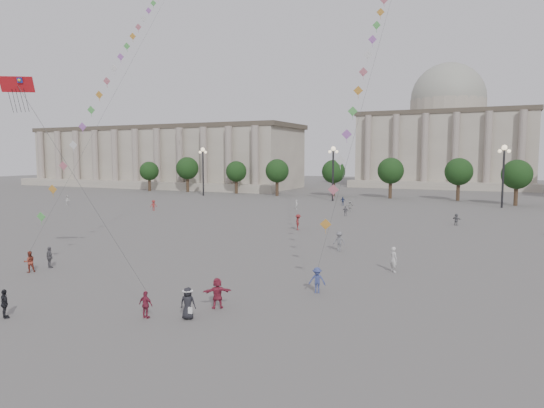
% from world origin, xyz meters
% --- Properties ---
extents(ground, '(360.00, 360.00, 0.00)m').
position_xyz_m(ground, '(0.00, 0.00, 0.00)').
color(ground, '#54514F').
rests_on(ground, ground).
extents(hall_west, '(84.00, 26.22, 17.20)m').
position_xyz_m(hall_west, '(-75.00, 93.89, 8.43)').
color(hall_west, '#9E9484').
rests_on(hall_west, ground).
extents(hall_central, '(48.30, 34.30, 35.50)m').
position_xyz_m(hall_central, '(0.00, 129.22, 14.23)').
color(hall_central, '#9E9484').
rests_on(hall_central, ground).
extents(tree_row, '(137.12, 5.12, 8.00)m').
position_xyz_m(tree_row, '(0.00, 78.00, 5.39)').
color(tree_row, '#39261C').
rests_on(tree_row, ground).
extents(lamp_post_far_west, '(2.00, 0.90, 10.65)m').
position_xyz_m(lamp_post_far_west, '(-45.00, 70.00, 7.35)').
color(lamp_post_far_west, '#262628').
rests_on(lamp_post_far_west, ground).
extents(lamp_post_mid_west, '(2.00, 0.90, 10.65)m').
position_xyz_m(lamp_post_mid_west, '(-15.00, 70.00, 7.35)').
color(lamp_post_mid_west, '#262628').
rests_on(lamp_post_mid_west, ground).
extents(lamp_post_mid_east, '(2.00, 0.90, 10.65)m').
position_xyz_m(lamp_post_mid_east, '(15.00, 70.00, 7.35)').
color(lamp_post_mid_east, '#262628').
rests_on(lamp_post_mid_east, ground).
extents(person_crowd_0, '(0.93, 0.44, 1.54)m').
position_xyz_m(person_crowd_0, '(-10.74, 62.63, 0.77)').
color(person_crowd_0, navy).
rests_on(person_crowd_0, ground).
extents(person_crowd_1, '(1.03, 1.01, 1.68)m').
position_xyz_m(person_crowd_1, '(-55.74, 42.17, 0.84)').
color(person_crowd_1, white).
rests_on(person_crowd_1, ground).
extents(person_crowd_2, '(1.21, 1.28, 1.74)m').
position_xyz_m(person_crowd_2, '(-35.79, 41.38, 0.87)').
color(person_crowd_2, maroon).
rests_on(person_crowd_2, ground).
extents(person_crowd_4, '(1.40, 1.47, 1.66)m').
position_xyz_m(person_crowd_4, '(-7.00, 54.22, 0.83)').
color(person_crowd_4, '#B5B5B1').
rests_on(person_crowd_4, ground).
extents(person_crowd_6, '(1.23, 0.75, 1.85)m').
position_xyz_m(person_crowd_6, '(1.18, 22.11, 0.93)').
color(person_crowd_6, slate).
rests_on(person_crowd_6, ground).
extents(person_crowd_10, '(0.46, 0.62, 1.55)m').
position_xyz_m(person_crowd_10, '(-15.75, 53.17, 0.77)').
color(person_crowd_10, silver).
rests_on(person_crowd_10, ground).
extents(person_crowd_12, '(1.35, 1.23, 1.50)m').
position_xyz_m(person_crowd_12, '(9.65, 44.79, 0.75)').
color(person_crowd_12, slate).
rests_on(person_crowd_12, ground).
extents(person_crowd_13, '(0.83, 0.82, 1.93)m').
position_xyz_m(person_crowd_13, '(7.35, 16.10, 0.97)').
color(person_crowd_13, silver).
rests_on(person_crowd_13, ground).
extents(person_crowd_16, '(0.93, 0.59, 1.48)m').
position_xyz_m(person_crowd_16, '(-5.92, 48.02, 0.74)').
color(person_crowd_16, slate).
rests_on(person_crowd_16, ground).
extents(person_crowd_17, '(1.09, 1.39, 1.89)m').
position_xyz_m(person_crowd_17, '(-7.11, 32.46, 0.94)').
color(person_crowd_17, maroon).
rests_on(person_crowd_17, ground).
extents(tourist_0, '(0.90, 0.40, 1.51)m').
position_xyz_m(tourist_0, '(-2.77, -0.34, 0.76)').
color(tourist_0, maroon).
rests_on(tourist_0, ground).
extents(tourist_1, '(1.02, 0.76, 1.61)m').
position_xyz_m(tourist_1, '(-9.73, -3.61, 0.80)').
color(tourist_1, black).
rests_on(tourist_1, ground).
extents(tourist_2, '(1.66, 1.43, 1.80)m').
position_xyz_m(tourist_2, '(-0.16, 2.81, 0.90)').
color(tourist_2, '#9E2B44').
rests_on(tourist_2, ground).
extents(tourist_3, '(1.07, 0.70, 1.70)m').
position_xyz_m(tourist_3, '(-17.50, 5.91, 0.85)').
color(tourist_3, '#58575C').
rests_on(tourist_3, ground).
extents(kite_flyer_0, '(0.92, 0.99, 1.62)m').
position_xyz_m(kite_flyer_0, '(-17.70, 4.25, 0.81)').
color(kite_flyer_0, maroon).
rests_on(kite_flyer_0, ground).
extents(kite_flyer_1, '(1.20, 0.86, 1.67)m').
position_xyz_m(kite_flyer_1, '(4.01, 8.24, 0.84)').
color(kite_flyer_1, navy).
rests_on(kite_flyer_1, ground).
extents(hat_person, '(0.96, 0.74, 1.74)m').
position_xyz_m(hat_person, '(-0.63, 0.53, 0.91)').
color(hat_person, black).
rests_on(hat_person, ground).
extents(dragon_kite, '(7.67, 2.28, 18.14)m').
position_xyz_m(dragon_kite, '(-15.80, 2.61, 12.92)').
color(dragon_kite, red).
rests_on(dragon_kite, ground).
extents(kite_train_west, '(16.23, 45.84, 66.06)m').
position_xyz_m(kite_train_west, '(-25.99, 28.67, 25.46)').
color(kite_train_west, '#3F3F3F').
rests_on(kite_train_west, ground).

